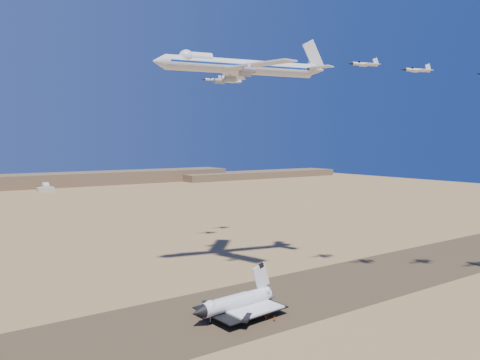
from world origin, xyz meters
TOP-DOWN VIEW (x-y plane):
  - ground at (0.00, 0.00)m, footprint 1200.00×1200.00m
  - runway at (0.00, 0.00)m, footprint 600.00×50.00m
  - ridgeline at (65.32, 527.31)m, footprint 960.00×90.00m
  - shuttle at (-0.40, -5.45)m, footprint 35.24×23.52m
  - carrier_747 at (27.95, 36.05)m, footprint 81.95×61.80m
  - crew_a at (7.81, -12.93)m, footprint 0.67×0.81m
  - crew_b at (7.57, -16.59)m, footprint 1.03×1.00m
  - crew_c at (5.78, -14.16)m, footprint 1.03×1.24m
  - chase_jet_a at (65.78, -3.64)m, footprint 14.58×8.51m
  - chase_jet_b at (75.72, -22.03)m, footprint 13.98×8.15m
  - chase_jet_e at (48.02, 86.87)m, footprint 13.86×8.16m
  - chase_jet_f at (66.05, 97.03)m, footprint 13.63×7.82m

SIDE VIEW (x-z plane):
  - ground at x=0.00m, z-range 0.00..0.00m
  - runway at x=0.00m, z-range 0.00..0.06m
  - crew_b at x=7.57m, z-range 0.06..1.95m
  - crew_c at x=5.78m, z-range 0.06..1.95m
  - crew_a at x=7.81m, z-range 0.06..1.96m
  - shuttle at x=-0.40m, z-range -4.00..13.31m
  - ridgeline at x=65.32m, z-range -1.37..16.63m
  - chase_jet_b at x=75.72m, z-range 88.08..91.64m
  - chase_jet_a at x=65.78m, z-range 91.91..95.62m
  - carrier_747 at x=27.95m, z-range 84.38..104.76m
  - chase_jet_e at x=48.02m, z-range 94.06..97.61m
  - chase_jet_f at x=66.05m, z-range 95.39..98.84m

